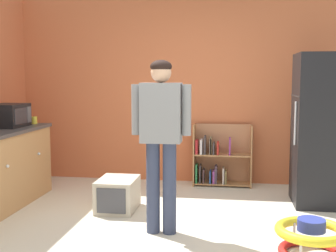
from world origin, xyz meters
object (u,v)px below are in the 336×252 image
(refrigerator, at_px, (325,130))
(baby_walker, at_px, (311,238))
(pet_carrier, at_px, (118,194))
(yellow_cup, at_px, (34,120))
(microwave, at_px, (9,115))
(bookshelf, at_px, (219,159))
(standing_person, at_px, (161,131))

(refrigerator, height_order, baby_walker, refrigerator)
(pet_carrier, distance_m, yellow_cup, 1.60)
(refrigerator, xyz_separation_m, baby_walker, (-0.41, -1.61, -0.73))
(pet_carrier, bearing_deg, refrigerator, 14.07)
(microwave, bearing_deg, baby_walker, -20.70)
(refrigerator, height_order, microwave, refrigerator)
(pet_carrier, xyz_separation_m, microwave, (-1.42, 0.25, 0.86))
(refrigerator, xyz_separation_m, bookshelf, (-1.26, 0.75, -0.52))
(refrigerator, distance_m, baby_walker, 1.82)
(baby_walker, height_order, yellow_cup, yellow_cup)
(standing_person, xyz_separation_m, microwave, (-2.03, 0.90, 0.04))
(bookshelf, distance_m, standing_person, 2.15)
(refrigerator, xyz_separation_m, pet_carrier, (-2.35, -0.59, -0.71))
(baby_walker, distance_m, microwave, 3.70)
(refrigerator, xyz_separation_m, microwave, (-3.77, -0.34, 0.15))
(baby_walker, relative_size, pet_carrier, 1.09)
(bookshelf, distance_m, yellow_cup, 2.54)
(pet_carrier, height_order, microwave, microwave)
(standing_person, distance_m, baby_walker, 1.62)
(microwave, relative_size, yellow_cup, 5.05)
(baby_walker, bearing_deg, standing_person, 164.58)
(bookshelf, bearing_deg, refrigerator, -30.77)
(bookshelf, bearing_deg, standing_person, -103.76)
(refrigerator, bearing_deg, yellow_cup, 179.65)
(baby_walker, bearing_deg, bookshelf, 109.76)
(standing_person, distance_m, pet_carrier, 1.21)
(standing_person, height_order, baby_walker, standing_person)
(refrigerator, relative_size, baby_walker, 2.95)
(bookshelf, height_order, standing_person, standing_person)
(bookshelf, bearing_deg, baby_walker, -70.24)
(standing_person, relative_size, yellow_cup, 17.52)
(pet_carrier, relative_size, yellow_cup, 5.81)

